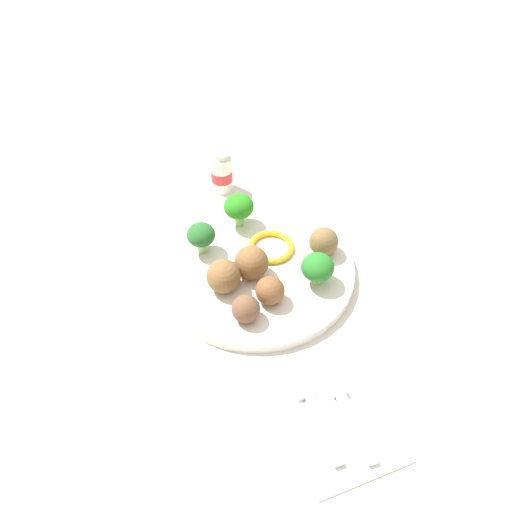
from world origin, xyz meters
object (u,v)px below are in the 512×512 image
object	(u,v)px
meatball_back_left	(323,240)
napkin	(333,416)
knife	(344,403)
meatball_mid_right	(224,276)
meatball_front_left	(251,263)
fork	(317,413)
pepper_ring_mid_left	(271,247)
meatball_far_rim	(246,309)
yogurt_bottle	(224,172)
broccoli_floret_back_left	(318,267)
plate	(256,270)
meatball_front_right	(273,290)
broccoli_floret_center	(201,235)
broccoli_floret_mid_right	(239,207)

from	to	relation	value
meatball_back_left	napkin	world-z (taller)	meatball_back_left
knife	meatball_mid_right	bearing A→B (deg)	24.26
meatball_front_left	knife	size ratio (longest dim) A/B	0.33
napkin	fork	bearing A→B (deg)	72.05
meatball_mid_right	fork	xyz separation A→B (m)	(-0.21, -0.06, -0.03)
meatball_back_left	meatball_front_left	size ratio (longest dim) A/B	0.88
meatball_front_left	pepper_ring_mid_left	xyz separation A→B (m)	(0.04, -0.04, -0.02)
meatball_far_rim	meatball_mid_right	bearing A→B (deg)	13.84
meatball_mid_right	pepper_ring_mid_left	xyz separation A→B (m)	(0.05, -0.08, -0.02)
yogurt_bottle	broccoli_floret_back_left	bearing A→B (deg)	-165.13
plate	meatball_front_right	size ratio (longest dim) A/B	7.12
plate	napkin	size ratio (longest dim) A/B	1.65
pepper_ring_mid_left	knife	distance (m)	0.26
broccoli_floret_back_left	broccoli_floret_center	world-z (taller)	same
broccoli_floret_mid_right	broccoli_floret_center	bearing A→B (deg)	121.49
plate	meatball_back_left	bearing A→B (deg)	-88.14
yogurt_bottle	fork	bearing A→B (deg)	-179.95
plate	napkin	xyz separation A→B (m)	(-0.24, -0.02, -0.01)
meatball_back_left	yogurt_bottle	bearing A→B (deg)	25.94
meatball_front_right	broccoli_floret_mid_right	bearing A→B (deg)	1.57
knife	broccoli_floret_center	bearing A→B (deg)	20.42
meatball_front_right	yogurt_bottle	distance (m)	0.27
broccoli_floret_center	meatball_back_left	world-z (taller)	broccoli_floret_center
yogurt_bottle	knife	bearing A→B (deg)	-175.27
napkin	yogurt_bottle	bearing A→B (deg)	2.37
meatball_back_left	yogurt_bottle	size ratio (longest dim) A/B	0.58
broccoli_floret_mid_right	napkin	bearing A→B (deg)	-176.22
meatball_mid_right	yogurt_bottle	bearing A→B (deg)	-14.15
broccoli_floret_mid_right	pepper_ring_mid_left	bearing A→B (deg)	-155.65
meatball_front_right	meatball_back_left	world-z (taller)	meatball_back_left
broccoli_floret_center	napkin	distance (m)	0.31
meatball_far_rim	meatball_back_left	bearing A→B (deg)	-57.01
meatball_back_left	fork	size ratio (longest dim) A/B	0.35
broccoli_floret_back_left	broccoli_floret_mid_right	world-z (taller)	broccoli_floret_mid_right
yogurt_bottle	broccoli_floret_center	bearing A→B (deg)	154.70
plate	meatball_mid_right	distance (m)	0.07
fork	yogurt_bottle	distance (m)	0.44
napkin	plate	bearing A→B (deg)	5.31
napkin	meatball_mid_right	bearing A→B (deg)	19.32
meatball_front_left	yogurt_bottle	world-z (taller)	yogurt_bottle
meatball_front_right	pepper_ring_mid_left	world-z (taller)	meatball_front_right
plate	fork	distance (m)	0.24
broccoli_floret_back_left	meatball_mid_right	world-z (taller)	same
broccoli_floret_mid_right	pepper_ring_mid_left	size ratio (longest dim) A/B	0.78
plate	broccoli_floret_center	bearing A→B (deg)	52.33
plate	meatball_far_rim	size ratio (longest dim) A/B	7.47
broccoli_floret_center	yogurt_bottle	xyz separation A→B (m)	(0.15, -0.07, -0.01)
meatball_front_left	meatball_far_rim	world-z (taller)	meatball_front_left
broccoli_floret_back_left	pepper_ring_mid_left	bearing A→B (deg)	27.67
meatball_front_left	yogurt_bottle	bearing A→B (deg)	-4.00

